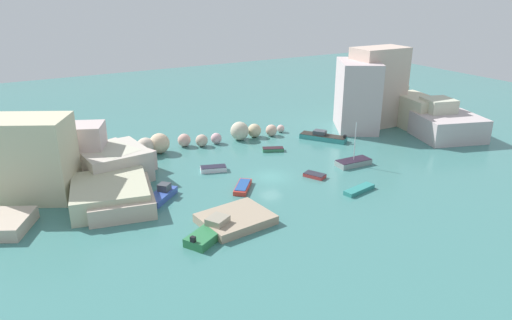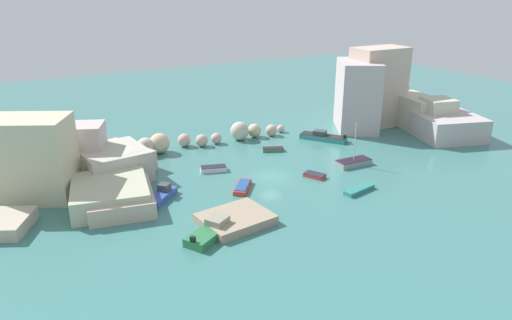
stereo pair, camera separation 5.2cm
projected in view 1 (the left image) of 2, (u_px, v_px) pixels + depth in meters
cove_water at (271, 177)px, 57.93m from camera, size 160.00×160.00×0.00m
cliff_headland_left at (71, 169)px, 53.72m from camera, size 24.55×21.24×9.08m
cliff_headland_right at (388, 101)px, 76.23m from camera, size 19.17×24.17×12.73m
rock_breakwater at (191, 140)px, 67.75m from camera, size 29.07×3.65×2.80m
stone_dock at (236, 219)px, 46.74m from camera, size 7.25×6.14×0.88m
moored_boat_0 at (273, 149)px, 66.68m from camera, size 3.19×2.29×0.51m
moored_boat_1 at (353, 162)px, 61.51m from camera, size 4.69×2.13×5.77m
moored_boat_2 at (213, 169)px, 59.58m from camera, size 3.49×2.31×0.65m
moored_boat_3 at (214, 229)px, 44.65m from camera, size 6.86×5.28×1.51m
moored_boat_4 at (243, 187)px, 54.42m from camera, size 3.65×4.02×0.58m
moored_boat_5 at (161, 195)px, 51.94m from camera, size 4.53×4.36×1.48m
moored_boat_6 at (359, 190)px, 53.79m from camera, size 4.34×1.94×0.49m
moored_boat_7 at (323, 137)px, 71.31m from camera, size 5.57×6.82×1.41m
moored_boat_8 at (315, 175)px, 57.80m from camera, size 2.36×2.89×0.47m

